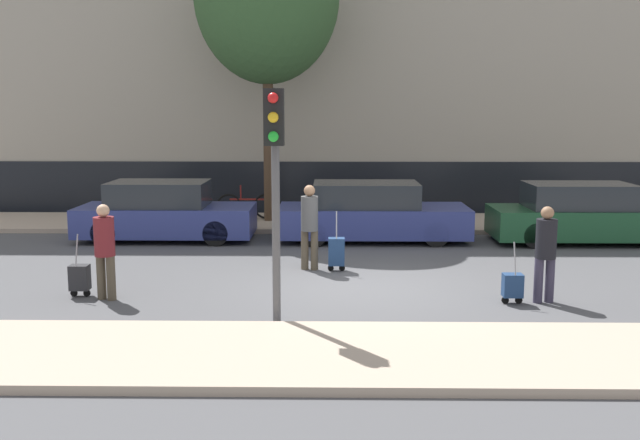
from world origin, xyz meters
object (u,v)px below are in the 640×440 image
(pedestrian_center, at_px, (310,222))
(parked_bicycle, at_px, (248,206))
(parked_car_0, at_px, (165,213))
(pedestrian_left, at_px, (105,246))
(trolley_left, at_px, (80,278))
(trolley_right, at_px, (513,285))
(parked_car_1, at_px, (371,214))
(parked_car_2, at_px, (583,215))
(trolley_center, at_px, (336,252))
(pedestrian_right, at_px, (546,249))
(traffic_light, at_px, (275,159))

(pedestrian_center, height_order, parked_bicycle, pedestrian_center)
(parked_car_0, height_order, pedestrian_left, pedestrian_left)
(trolley_left, bearing_deg, trolley_right, -2.66)
(parked_car_1, relative_size, parked_car_2, 1.03)
(parked_car_2, distance_m, pedestrian_center, 7.17)
(pedestrian_center, bearing_deg, parked_bicycle, -59.02)
(parked_car_0, relative_size, parked_car_1, 0.93)
(pedestrian_left, bearing_deg, parked_car_1, 69.13)
(parked_car_1, bearing_deg, parked_car_2, -2.30)
(parked_car_0, distance_m, trolley_center, 5.39)
(pedestrian_left, height_order, trolley_center, pedestrian_left)
(pedestrian_right, distance_m, traffic_light, 4.84)
(trolley_left, relative_size, trolley_center, 0.91)
(pedestrian_left, relative_size, trolley_left, 1.49)
(trolley_center, bearing_deg, trolley_left, -155.42)
(parked_car_0, distance_m, parked_bicycle, 3.12)
(trolley_left, height_order, pedestrian_center, pedestrian_center)
(pedestrian_left, distance_m, traffic_light, 3.68)
(pedestrian_center, height_order, pedestrian_right, pedestrian_center)
(parked_car_2, bearing_deg, pedestrian_left, -151.48)
(parked_car_1, distance_m, trolley_left, 7.55)
(parked_car_0, height_order, trolley_center, parked_car_0)
(parked_car_2, height_order, pedestrian_left, pedestrian_left)
(pedestrian_right, height_order, traffic_light, traffic_light)
(trolley_left, relative_size, pedestrian_center, 0.64)
(parked_car_1, height_order, parked_car_2, parked_car_2)
(pedestrian_right, relative_size, traffic_light, 0.46)
(parked_car_0, bearing_deg, trolley_right, -38.95)
(trolley_left, bearing_deg, pedestrian_left, -19.70)
(trolley_left, bearing_deg, parked_bicycle, 76.20)
(trolley_center, xyz_separation_m, trolley_right, (2.90, -2.36, -0.08))
(pedestrian_right, xyz_separation_m, trolley_right, (-0.54, -0.09, -0.60))
(pedestrian_left, bearing_deg, parked_bicycle, 99.75)
(parked_car_1, bearing_deg, parked_bicycle, 142.00)
(pedestrian_center, distance_m, trolley_center, 0.80)
(pedestrian_right, bearing_deg, parked_bicycle, 116.17)
(parked_car_0, bearing_deg, pedestrian_center, -41.59)
(pedestrian_left, height_order, trolley_left, pedestrian_left)
(pedestrian_center, relative_size, pedestrian_right, 1.06)
(trolley_left, bearing_deg, parked_car_1, 45.46)
(parked_car_0, xyz_separation_m, pedestrian_right, (7.64, -5.64, 0.24))
(trolley_left, bearing_deg, parked_car_2, 26.50)
(parked_car_0, relative_size, trolley_right, 4.09)
(parked_car_2, xyz_separation_m, traffic_light, (-6.88, -6.82, 1.82))
(trolley_center, bearing_deg, trolley_right, -39.21)
(pedestrian_left, bearing_deg, trolley_right, 18.46)
(trolley_left, xyz_separation_m, parked_bicycle, (1.96, 7.98, 0.16))
(trolley_center, bearing_deg, pedestrian_left, -150.51)
(trolley_left, height_order, trolley_center, trolley_center)
(parked_car_0, distance_m, trolley_right, 9.13)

